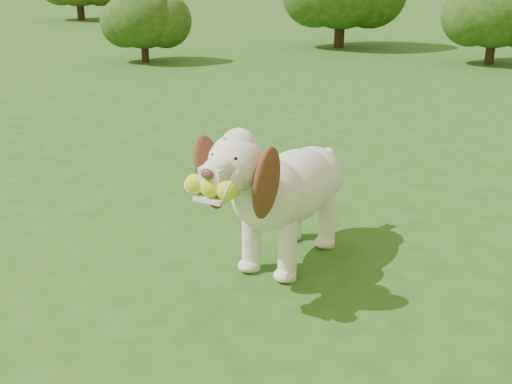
% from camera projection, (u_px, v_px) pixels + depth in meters
% --- Properties ---
extents(ground, '(80.00, 80.00, 0.00)m').
position_uv_depth(ground, '(242.00, 291.00, 3.18)').
color(ground, '#254C15').
rests_on(ground, ground).
extents(dog, '(0.61, 1.29, 0.84)m').
position_uv_depth(dog, '(282.00, 186.00, 3.31)').
color(dog, silver).
rests_on(dog, ground).
extents(shrub_a, '(1.14, 1.14, 1.18)m').
position_uv_depth(shrub_a, '(143.00, 17.00, 10.00)').
color(shrub_a, '#382314').
rests_on(shrub_a, ground).
extents(shrub_c, '(1.36, 1.36, 1.41)m').
position_uv_depth(shrub_c, '(495.00, 9.00, 9.74)').
color(shrub_c, '#382314').
rests_on(shrub_c, ground).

